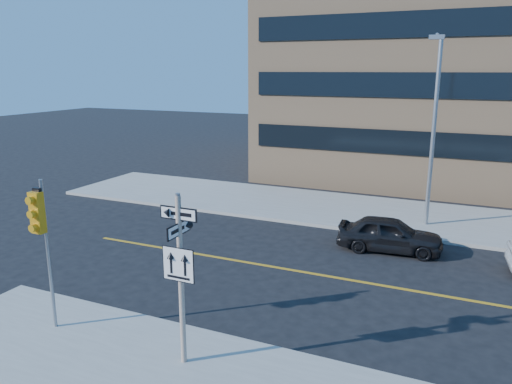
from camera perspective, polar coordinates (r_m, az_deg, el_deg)
The scene contains 6 objects.
ground at distance 14.38m, azimuth -2.70°, elevation -14.36°, with size 120.00×120.00×0.00m, color black.
sign_pole at distance 11.37m, azimuth -8.64°, elevation -8.85°, with size 0.92×0.92×4.06m.
traffic_signal at distance 13.58m, azimuth -23.47°, elevation -3.43°, with size 0.32×0.45×4.00m.
parked_car_a at distance 19.79m, azimuth 15.03°, elevation -4.67°, with size 3.92×1.58×1.34m, color black.
streetlight_a at distance 22.20m, azimuth 19.69°, elevation 7.78°, with size 0.55×2.25×8.00m.
building_brick at distance 36.54m, azimuth 19.06°, elevation 16.59°, with size 18.00×18.00×18.00m, color tan.
Camera 1 is at (5.80, -11.27, 6.79)m, focal length 35.00 mm.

